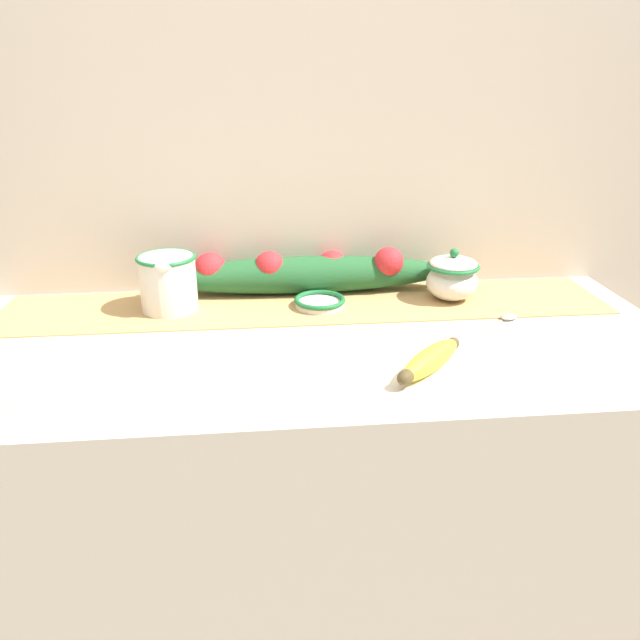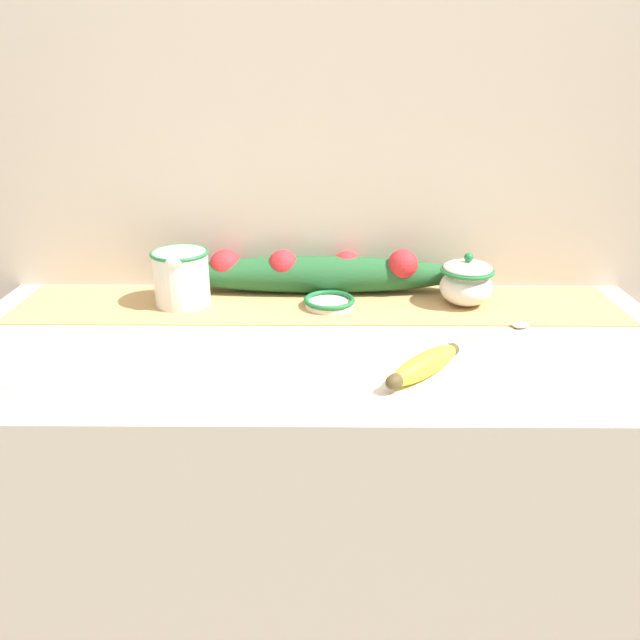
% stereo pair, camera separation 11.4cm
% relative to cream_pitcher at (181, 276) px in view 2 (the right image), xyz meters
% --- Properties ---
extents(countertop, '(1.41, 0.62, 0.93)m').
position_rel_cream_pitcher_xyz_m(countertop, '(0.29, -0.18, -0.53)').
color(countertop, beige).
rests_on(countertop, ground_plane).
extents(back_wall, '(2.21, 0.04, 2.40)m').
position_rel_cream_pitcher_xyz_m(back_wall, '(0.29, 0.15, 0.21)').
color(back_wall, beige).
rests_on(back_wall, ground_plane).
extents(table_runner, '(1.30, 0.24, 0.00)m').
position_rel_cream_pitcher_xyz_m(table_runner, '(0.29, -0.00, -0.06)').
color(table_runner, tan).
rests_on(table_runner, countertop).
extents(cream_pitcher, '(0.12, 0.14, 0.12)m').
position_rel_cream_pitcher_xyz_m(cream_pitcher, '(0.00, 0.00, 0.00)').
color(cream_pitcher, white).
rests_on(cream_pitcher, countertop).
extents(sugar_bowl, '(0.11, 0.11, 0.12)m').
position_rel_cream_pitcher_xyz_m(sugar_bowl, '(0.61, -0.00, -0.01)').
color(sugar_bowl, white).
rests_on(sugar_bowl, countertop).
extents(small_dish, '(0.11, 0.11, 0.02)m').
position_rel_cream_pitcher_xyz_m(small_dish, '(0.32, -0.02, -0.05)').
color(small_dish, white).
rests_on(small_dish, countertop).
extents(banana, '(0.16, 0.16, 0.04)m').
position_rel_cream_pitcher_xyz_m(banana, '(0.47, -0.33, -0.05)').
color(banana, yellow).
rests_on(banana, countertop).
extents(spoon, '(0.18, 0.10, 0.01)m').
position_rel_cream_pitcher_xyz_m(spoon, '(0.68, -0.13, -0.06)').
color(spoon, '#A89E89').
rests_on(spoon, countertop).
extents(poinsettia_garland, '(0.66, 0.10, 0.10)m').
position_rel_cream_pitcher_xyz_m(poinsettia_garland, '(0.29, 0.08, -0.02)').
color(poinsettia_garland, '#235B2D').
rests_on(poinsettia_garland, countertop).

